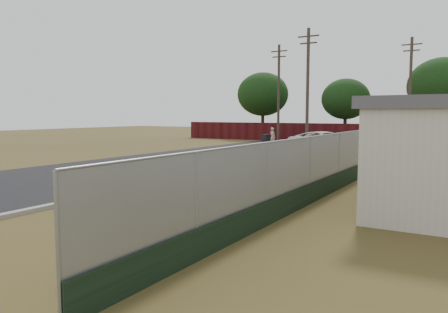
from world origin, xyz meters
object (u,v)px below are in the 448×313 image
Objects in this scene: pedestrian at (273,137)px; mailbox at (248,154)px; fire_hydrant at (91,256)px; pickup_truck at (325,143)px; trash_bin at (266,139)px.

mailbox is at bearing 135.03° from pedestrian.
fire_hydrant is 24.29m from pickup_truck.
trash_bin is at bearing -26.18° from pedestrian.
fire_hydrant is 0.87× the size of trash_bin.
pickup_truck is 6.04× the size of trash_bin.
pickup_truck is 7.34m from pedestrian.
trash_bin reaches higher than fire_hydrant.
mailbox is 0.22× the size of pickup_truck.
mailbox is 1.35× the size of trash_bin.
fire_hydrant is 29.97m from pedestrian.
fire_hydrant is 0.50× the size of pedestrian.
pedestrian reaches higher than mailbox.
mailbox is 17.69m from pedestrian.
mailbox is 19.72m from trash_bin.
fire_hydrant is 12.32m from mailbox.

